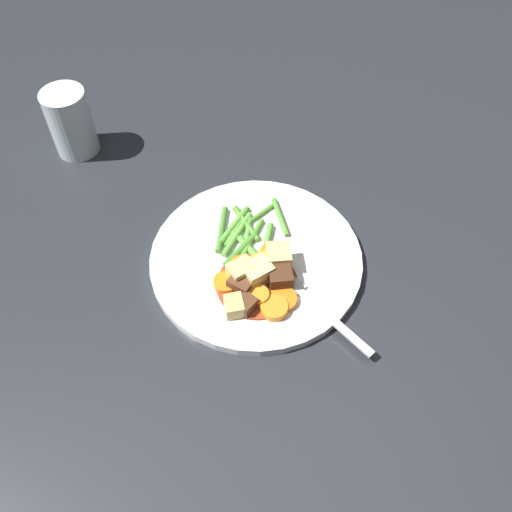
% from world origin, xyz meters
% --- Properties ---
extents(ground_plane, '(3.00, 3.00, 0.00)m').
position_xyz_m(ground_plane, '(0.00, 0.00, 0.00)').
color(ground_plane, '#26282D').
extents(dinner_plate, '(0.28, 0.28, 0.01)m').
position_xyz_m(dinner_plate, '(0.00, 0.00, 0.01)').
color(dinner_plate, white).
rests_on(dinner_plate, ground_plane).
extents(stew_sauce, '(0.10, 0.10, 0.00)m').
position_xyz_m(stew_sauce, '(0.05, 0.00, 0.01)').
color(stew_sauce, '#93381E').
rests_on(stew_sauce, dinner_plate).
extents(carrot_slice_0, '(0.04, 0.04, 0.01)m').
position_xyz_m(carrot_slice_0, '(0.04, -0.04, 0.02)').
color(carrot_slice_0, orange).
rests_on(carrot_slice_0, dinner_plate).
extents(carrot_slice_1, '(0.04, 0.04, 0.01)m').
position_xyz_m(carrot_slice_1, '(0.07, -0.00, 0.02)').
color(carrot_slice_1, orange).
rests_on(carrot_slice_1, dinner_plate).
extents(carrot_slice_2, '(0.02, 0.02, 0.01)m').
position_xyz_m(carrot_slice_2, '(0.02, -0.02, 0.02)').
color(carrot_slice_2, orange).
rests_on(carrot_slice_2, dinner_plate).
extents(carrot_slice_3, '(0.03, 0.03, 0.01)m').
position_xyz_m(carrot_slice_3, '(0.01, 0.01, 0.02)').
color(carrot_slice_3, orange).
rests_on(carrot_slice_3, dinner_plate).
extents(carrot_slice_4, '(0.04, 0.04, 0.01)m').
position_xyz_m(carrot_slice_4, '(0.08, 0.02, 0.02)').
color(carrot_slice_4, orange).
rests_on(carrot_slice_4, dinner_plate).
extents(carrot_slice_5, '(0.05, 0.05, 0.01)m').
position_xyz_m(carrot_slice_5, '(0.07, 0.03, 0.02)').
color(carrot_slice_5, orange).
rests_on(carrot_slice_5, dinner_plate).
extents(carrot_slice_6, '(0.04, 0.04, 0.01)m').
position_xyz_m(carrot_slice_6, '(0.00, 0.02, 0.02)').
color(carrot_slice_6, orange).
rests_on(carrot_slice_6, dinner_plate).
extents(carrot_slice_7, '(0.03, 0.03, 0.01)m').
position_xyz_m(carrot_slice_7, '(0.02, -0.01, 0.02)').
color(carrot_slice_7, orange).
rests_on(carrot_slice_7, dinner_plate).
extents(potato_chunk_0, '(0.04, 0.05, 0.03)m').
position_xyz_m(potato_chunk_0, '(0.04, 0.00, 0.03)').
color(potato_chunk_0, '#EAD68C').
rests_on(potato_chunk_0, dinner_plate).
extents(potato_chunk_1, '(0.03, 0.03, 0.02)m').
position_xyz_m(potato_chunk_1, '(0.08, -0.03, 0.02)').
color(potato_chunk_1, '#DBBC6B').
rests_on(potato_chunk_1, dinner_plate).
extents(potato_chunk_2, '(0.04, 0.04, 0.03)m').
position_xyz_m(potato_chunk_2, '(0.04, -0.02, 0.03)').
color(potato_chunk_2, '#E5CC7A').
rests_on(potato_chunk_2, dinner_plate).
extents(potato_chunk_3, '(0.03, 0.03, 0.03)m').
position_xyz_m(potato_chunk_3, '(0.02, 0.03, 0.03)').
color(potato_chunk_3, '#E5CC7A').
rests_on(potato_chunk_3, dinner_plate).
extents(meat_chunk_0, '(0.03, 0.03, 0.02)m').
position_xyz_m(meat_chunk_0, '(0.05, -0.02, 0.02)').
color(meat_chunk_0, '#56331E').
rests_on(meat_chunk_0, dinner_plate).
extents(meat_chunk_1, '(0.03, 0.03, 0.02)m').
position_xyz_m(meat_chunk_1, '(0.08, -0.01, 0.02)').
color(meat_chunk_1, '#56331E').
rests_on(meat_chunk_1, dinner_plate).
extents(meat_chunk_2, '(0.03, 0.03, 0.02)m').
position_xyz_m(meat_chunk_2, '(0.04, 0.03, 0.02)').
color(meat_chunk_2, '#4C2B19').
rests_on(meat_chunk_2, dinner_plate).
extents(green_bean_0, '(0.05, 0.05, 0.01)m').
position_xyz_m(green_bean_0, '(-0.01, -0.02, 0.02)').
color(green_bean_0, '#4C8E33').
rests_on(green_bean_0, dinner_plate).
extents(green_bean_1, '(0.07, 0.02, 0.01)m').
position_xyz_m(green_bean_1, '(-0.06, 0.04, 0.02)').
color(green_bean_1, '#599E38').
rests_on(green_bean_1, dinner_plate).
extents(green_bean_2, '(0.05, 0.01, 0.01)m').
position_xyz_m(green_bean_2, '(-0.04, -0.01, 0.02)').
color(green_bean_2, '#66AD42').
rests_on(green_bean_2, dinner_plate).
extents(green_bean_3, '(0.08, 0.02, 0.01)m').
position_xyz_m(green_bean_3, '(-0.04, -0.04, 0.02)').
color(green_bean_3, '#4C8E33').
rests_on(green_bean_3, dinner_plate).
extents(green_bean_4, '(0.06, 0.04, 0.01)m').
position_xyz_m(green_bean_4, '(-0.05, -0.03, 0.02)').
color(green_bean_4, '#66AD42').
rests_on(green_bean_4, dinner_plate).
extents(green_bean_5, '(0.06, 0.04, 0.01)m').
position_xyz_m(green_bean_5, '(-0.05, -0.01, 0.02)').
color(green_bean_5, '#599E38').
rests_on(green_bean_5, dinner_plate).
extents(green_bean_6, '(0.06, 0.05, 0.01)m').
position_xyz_m(green_bean_6, '(-0.00, 0.00, 0.02)').
color(green_bean_6, '#4C8E33').
rests_on(green_bean_6, dinner_plate).
extents(green_bean_7, '(0.04, 0.05, 0.01)m').
position_xyz_m(green_bean_7, '(-0.07, 0.01, 0.02)').
color(green_bean_7, '#599E38').
rests_on(green_bean_7, dinner_plate).
extents(green_bean_8, '(0.06, 0.02, 0.01)m').
position_xyz_m(green_bean_8, '(-0.02, 0.02, 0.02)').
color(green_bean_8, '#66AD42').
rests_on(green_bean_8, dinner_plate).
extents(green_bean_9, '(0.07, 0.04, 0.01)m').
position_xyz_m(green_bean_9, '(-0.02, -0.01, 0.02)').
color(green_bean_9, '#599E38').
rests_on(green_bean_9, dinner_plate).
extents(green_bean_10, '(0.05, 0.03, 0.01)m').
position_xyz_m(green_bean_10, '(-0.04, -0.03, 0.02)').
color(green_bean_10, '#66AD42').
rests_on(green_bean_10, dinner_plate).
extents(green_bean_11, '(0.06, 0.05, 0.01)m').
position_xyz_m(green_bean_11, '(-0.02, -0.01, 0.02)').
color(green_bean_11, '#66AD42').
rests_on(green_bean_11, dinner_plate).
extents(green_bean_12, '(0.07, 0.04, 0.01)m').
position_xyz_m(green_bean_12, '(-0.03, -0.02, 0.02)').
color(green_bean_12, '#66AD42').
rests_on(green_bean_12, dinner_plate).
extents(fork, '(0.14, 0.12, 0.00)m').
position_xyz_m(fork, '(0.08, 0.07, 0.01)').
color(fork, silver).
rests_on(fork, dinner_plate).
extents(water_glass, '(0.06, 0.06, 0.10)m').
position_xyz_m(water_glass, '(-0.23, -0.27, 0.05)').
color(water_glass, silver).
rests_on(water_glass, ground_plane).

